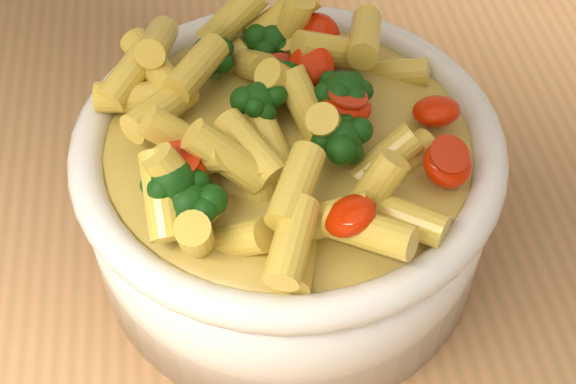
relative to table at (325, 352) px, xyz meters
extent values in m
cube|color=#B1794C|center=(0.00, 0.00, 0.08)|extent=(1.20, 0.80, 0.04)
cylinder|color=white|center=(-0.02, 0.03, 0.15)|extent=(0.26, 0.26, 0.10)
ellipsoid|color=white|center=(-0.02, 0.03, 0.12)|extent=(0.24, 0.24, 0.04)
torus|color=white|center=(-0.02, 0.03, 0.20)|extent=(0.27, 0.27, 0.02)
ellipsoid|color=gold|center=(-0.02, 0.03, 0.20)|extent=(0.23, 0.23, 0.03)
camera|label=1|loc=(-0.07, -0.31, 0.56)|focal=50.00mm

